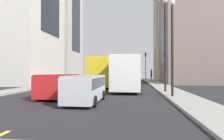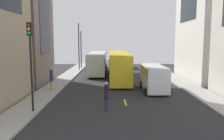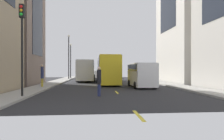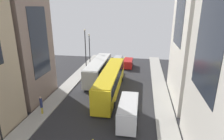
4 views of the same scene
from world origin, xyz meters
name	(u,v)px [view 4 (image 4 of 4)]	position (x,y,z in m)	size (l,w,h in m)	color
ground_plane	(112,91)	(0.00, 0.00, 0.00)	(41.25, 41.25, 0.00)	#28282B
sidewalk_west	(67,87)	(-7.45, 0.00, 0.07)	(2.34, 44.00, 0.15)	#9E9B93
sidewalk_east	(161,94)	(7.45, 0.00, 0.07)	(2.34, 44.00, 0.15)	#9E9B93
lane_stripe_2	(107,104)	(0.00, -4.20, 0.01)	(0.16, 2.00, 0.01)	yellow
lane_stripe_3	(116,81)	(0.00, 4.20, 0.01)	(0.16, 2.00, 0.01)	yellow
lane_stripe_4	(121,67)	(0.00, 12.60, 0.01)	(0.16, 2.00, 0.01)	yellow
lane_stripe_5	(125,58)	(0.00, 21.00, 0.01)	(0.16, 2.00, 0.01)	yellow
building_west_1	(5,41)	(-13.78, -4.14, 8.09)	(10.01, 7.65, 16.18)	#7A665B
city_bus_white	(99,68)	(-3.27, 5.10, 2.01)	(2.80, 12.23, 3.35)	silver
streetcar_yellow	(111,79)	(-0.11, -0.51, 2.13)	(2.70, 14.81, 3.59)	yellow
delivery_van_white	(128,110)	(3.17, -8.12, 1.51)	(2.25, 5.61, 2.58)	white
car_silver_0	(118,60)	(-1.04, 14.56, 0.99)	(1.88, 4.34, 1.68)	#B7BABF
car_red_1	(128,63)	(1.48, 12.78, 1.01)	(2.04, 4.22, 1.71)	red
pedestrian_walking_far	(41,104)	(-7.25, -8.15, 1.37)	(0.30, 0.30, 2.26)	gold
streetlamp_near	(89,47)	(-6.79, 11.94, 4.46)	(0.44, 0.44, 7.04)	black
streetlamp_far	(85,46)	(-6.79, 9.04, 5.16)	(0.44, 0.44, 8.35)	black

